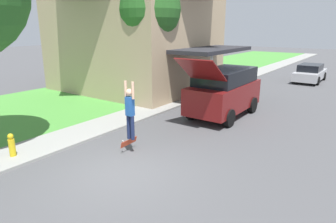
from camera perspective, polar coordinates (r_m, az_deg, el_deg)
name	(u,v)px	position (r m, az deg, el deg)	size (l,w,h in m)	color
ground_plane	(120,172)	(9.09, -9.12, -11.40)	(120.00, 120.00, 0.00)	#49494C
lawn	(95,98)	(18.52, -13.82, 2.60)	(10.00, 80.00, 0.08)	#478E38
sidewalk	(152,109)	(15.52, -3.11, 0.56)	(1.80, 80.00, 0.10)	gray
house	(135,18)	(20.67, -6.39, 17.34)	(12.03, 8.80, 8.93)	tan
lawn_tree_far	(150,10)	(16.47, -3.49, 18.67)	(3.26, 3.26, 6.55)	brown
suv_parked	(224,91)	(14.39, 10.64, 3.86)	(2.12, 5.17, 2.96)	maroon
car_down_street	(310,73)	(25.96, 25.43, 6.63)	(1.85, 4.42, 1.35)	#B7B7BC
skateboarder	(130,110)	(9.88, -7.26, 0.32)	(0.41, 0.23, 1.96)	#192347
skateboard	(129,142)	(10.39, -7.50, -5.77)	(0.15, 0.79, 0.24)	#B73D23
fire_hydrant	(12,145)	(10.89, -27.62, -5.71)	(0.20, 0.20, 0.76)	gold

